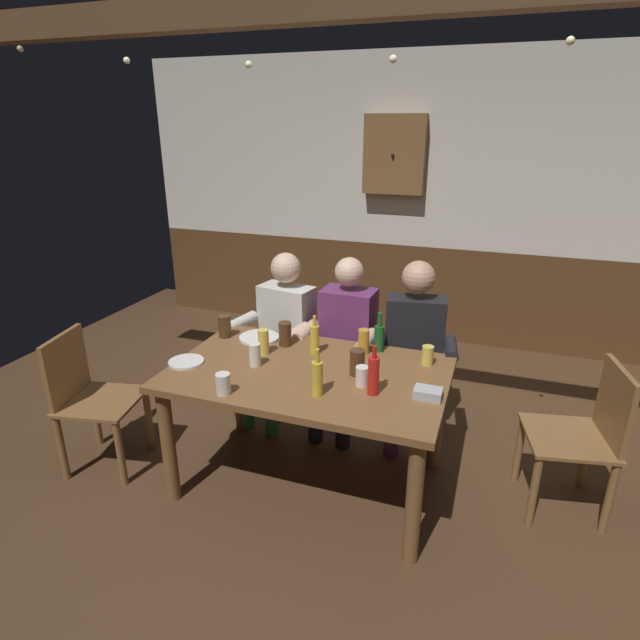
{
  "coord_description": "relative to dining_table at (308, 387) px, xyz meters",
  "views": [
    {
      "loc": [
        0.95,
        -2.34,
        2.07
      ],
      "look_at": [
        0.0,
        0.32,
        0.99
      ],
      "focal_mm": 29.23,
      "sensor_mm": 36.0,
      "label": 1
    }
  ],
  "objects": [
    {
      "name": "chair_empty_near_right",
      "position": [
        -1.35,
        -0.27,
        -0.17
      ],
      "size": [
        0.52,
        0.52,
        0.88
      ],
      "rotation": [
        0.0,
        0.0,
        -1.37
      ],
      "color": "brown",
      "rests_on": "ground_plane"
    },
    {
      "name": "pint_glass_8",
      "position": [
        0.33,
        -0.07,
        0.16
      ],
      "size": [
        0.07,
        0.07,
        0.11
      ],
      "primitive_type": "cylinder",
      "color": "white",
      "rests_on": "dining_table"
    },
    {
      "name": "back_wall_upper",
      "position": [
        0.0,
        2.58,
        1.15
      ],
      "size": [
        5.29,
        0.12,
        1.73
      ],
      "primitive_type": "cube",
      "color": "silver"
    },
    {
      "name": "condiment_caddy",
      "position": [
        0.68,
        -0.09,
        0.13
      ],
      "size": [
        0.14,
        0.1,
        0.05
      ],
      "primitive_type": "cube",
      "color": "#B2B7BC",
      "rests_on": "dining_table"
    },
    {
      "name": "pint_glass_5",
      "position": [
        0.62,
        0.3,
        0.16
      ],
      "size": [
        0.07,
        0.07,
        0.11
      ],
      "primitive_type": "cylinder",
      "color": "#E5C64C",
      "rests_on": "dining_table"
    },
    {
      "name": "person_2",
      "position": [
        0.48,
        0.72,
        0.03
      ],
      "size": [
        0.56,
        0.55,
        1.24
      ],
      "rotation": [
        0.0,
        0.0,
        3.3
      ],
      "color": "black",
      "rests_on": "ground_plane"
    },
    {
      "name": "pint_glass_7",
      "position": [
        -0.26,
        0.28,
        0.18
      ],
      "size": [
        0.08,
        0.08,
        0.15
      ],
      "primitive_type": "cylinder",
      "color": "#4C2D19",
      "rests_on": "dining_table"
    },
    {
      "name": "plate_0",
      "position": [
        -0.7,
        -0.15,
        0.12
      ],
      "size": [
        0.2,
        0.2,
        0.01
      ],
      "primitive_type": "cylinder",
      "color": "white",
      "rests_on": "dining_table"
    },
    {
      "name": "ground_plane",
      "position": [
        0.0,
        -0.13,
        -0.65
      ],
      "size": [
        6.35,
        6.35,
        0.0
      ],
      "primitive_type": "plane",
      "color": "#4C331E"
    },
    {
      "name": "string_lights",
      "position": [
        0.0,
        0.16,
        1.75
      ],
      "size": [
        3.74,
        0.04,
        0.17
      ],
      "color": "#F9EAB2"
    },
    {
      "name": "back_wall_wainscot",
      "position": [
        0.0,
        2.58,
        -0.18
      ],
      "size": [
        5.29,
        0.12,
        0.94
      ],
      "primitive_type": "cube",
      "color": "brown",
      "rests_on": "ground_plane"
    },
    {
      "name": "bottle_0",
      "position": [
        0.41,
        -0.14,
        0.22
      ],
      "size": [
        0.06,
        0.06,
        0.27
      ],
      "color": "red",
      "rests_on": "dining_table"
    },
    {
      "name": "person_0",
      "position": [
        -0.48,
        0.7,
        0.02
      ],
      "size": [
        0.57,
        0.58,
        1.22
      ],
      "rotation": [
        0.0,
        0.0,
        2.96
      ],
      "color": "silver",
      "rests_on": "ground_plane"
    },
    {
      "name": "pint_glass_3",
      "position": [
        0.23,
        0.32,
        0.19
      ],
      "size": [
        0.07,
        0.07,
        0.15
      ],
      "primitive_type": "cylinder",
      "color": "gold",
      "rests_on": "dining_table"
    },
    {
      "name": "bottle_3",
      "position": [
        0.14,
        -0.25,
        0.21
      ],
      "size": [
        0.06,
        0.06,
        0.26
      ],
      "color": "gold",
      "rests_on": "dining_table"
    },
    {
      "name": "pint_glass_1",
      "position": [
        -0.68,
        0.28,
        0.18
      ],
      "size": [
        0.08,
        0.08,
        0.15
      ],
      "primitive_type": "cylinder",
      "color": "#4C2D19",
      "rests_on": "dining_table"
    },
    {
      "name": "plate_1",
      "position": [
        -0.46,
        0.32,
        0.12
      ],
      "size": [
        0.26,
        0.26,
        0.01
      ],
      "primitive_type": "cylinder",
      "color": "white",
      "rests_on": "dining_table"
    },
    {
      "name": "dining_table",
      "position": [
        0.0,
        0.0,
        0.0
      ],
      "size": [
        1.55,
        0.97,
        0.76
      ],
      "color": "brown",
      "rests_on": "ground_plane"
    },
    {
      "name": "pint_glass_6",
      "position": [
        0.27,
        0.04,
        0.18
      ],
      "size": [
        0.08,
        0.08,
        0.15
      ],
      "primitive_type": "cylinder",
      "color": "#4C2D19",
      "rests_on": "dining_table"
    },
    {
      "name": "pint_glass_4",
      "position": [
        -0.33,
        0.12,
        0.19
      ],
      "size": [
        0.06,
        0.06,
        0.16
      ],
      "primitive_type": "cylinder",
      "color": "#E5C64C",
      "rests_on": "dining_table"
    },
    {
      "name": "pint_glass_2",
      "position": [
        -0.32,
        -0.4,
        0.16
      ],
      "size": [
        0.08,
        0.08,
        0.11
      ],
      "primitive_type": "cylinder",
      "color": "white",
      "rests_on": "dining_table"
    },
    {
      "name": "ceiling_beam",
      "position": [
        0.0,
        0.21,
        1.94
      ],
      "size": [
        4.76,
        0.14,
        0.16
      ],
      "primitive_type": "cube",
      "color": "brown"
    },
    {
      "name": "bottle_1",
      "position": [
        -0.05,
        0.23,
        0.2
      ],
      "size": [
        0.06,
        0.06,
        0.24
      ],
      "color": "gold",
      "rests_on": "dining_table"
    },
    {
      "name": "wall_dart_cabinet",
      "position": [
        -0.08,
        2.45,
        1.14
      ],
      "size": [
        0.56,
        0.15,
        0.7
      ],
      "color": "brown"
    },
    {
      "name": "chair_empty_near_left",
      "position": [
        1.49,
        0.3,
        -0.17
      ],
      "size": [
        0.52,
        0.52,
        0.88
      ],
      "rotation": [
        0.0,
        0.0,
        -4.51
      ],
      "color": "brown",
      "rests_on": "ground_plane"
    },
    {
      "name": "person_1",
      "position": [
        -0.0,
        0.71,
        0.02
      ],
      "size": [
        0.51,
        0.54,
        1.22
      ],
      "rotation": [
        0.0,
        0.0,
        3.1
      ],
      "color": "#6B2D66",
      "rests_on": "ground_plane"
    },
    {
      "name": "bottle_2",
      "position": [
        0.31,
        0.4,
        0.2
      ],
      "size": [
        0.06,
        0.06,
        0.25
      ],
      "color": "#195923",
      "rests_on": "dining_table"
    },
    {
      "name": "pint_glass_0",
      "position": [
        -0.31,
        -0.04,
        0.18
      ],
      "size": [
        0.07,
        0.07,
        0.14
      ],
      "primitive_type": "cylinder",
      "color": "white",
      "rests_on": "dining_table"
    }
  ]
}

